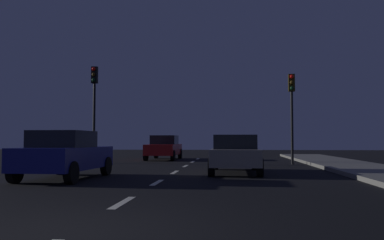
# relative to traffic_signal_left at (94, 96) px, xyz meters

# --- Properties ---
(ground_plane) EXTENTS (80.00, 80.00, 0.00)m
(ground_plane) POSITION_rel_traffic_signal_left_xyz_m (5.15, -8.92, -3.62)
(ground_plane) COLOR black
(lane_stripe_second) EXTENTS (0.16, 1.60, 0.01)m
(lane_stripe_second) POSITION_rel_traffic_signal_left_xyz_m (5.15, -13.32, -3.62)
(lane_stripe_second) COLOR silver
(lane_stripe_second) RESTS_ON ground_plane
(lane_stripe_third) EXTENTS (0.16, 1.60, 0.01)m
(lane_stripe_third) POSITION_rel_traffic_signal_left_xyz_m (5.15, -9.52, -3.62)
(lane_stripe_third) COLOR silver
(lane_stripe_third) RESTS_ON ground_plane
(lane_stripe_fourth) EXTENTS (0.16, 1.60, 0.01)m
(lane_stripe_fourth) POSITION_rel_traffic_signal_left_xyz_m (5.15, -5.72, -3.62)
(lane_stripe_fourth) COLOR silver
(lane_stripe_fourth) RESTS_ON ground_plane
(lane_stripe_fifth) EXTENTS (0.16, 1.60, 0.01)m
(lane_stripe_fifth) POSITION_rel_traffic_signal_left_xyz_m (5.15, -1.92, -3.62)
(lane_stripe_fifth) COLOR silver
(lane_stripe_fifth) RESTS_ON ground_plane
(lane_stripe_sixth) EXTENTS (0.16, 1.60, 0.01)m
(lane_stripe_sixth) POSITION_rel_traffic_signal_left_xyz_m (5.15, 1.88, -3.62)
(lane_stripe_sixth) COLOR silver
(lane_stripe_sixth) RESTS_ON ground_plane
(lane_stripe_seventh) EXTENTS (0.16, 1.60, 0.01)m
(lane_stripe_seventh) POSITION_rel_traffic_signal_left_xyz_m (5.15, 5.68, -3.62)
(lane_stripe_seventh) COLOR silver
(lane_stripe_seventh) RESTS_ON ground_plane
(traffic_signal_left) EXTENTS (0.32, 0.38, 5.20)m
(traffic_signal_left) POSITION_rel_traffic_signal_left_xyz_m (0.00, 0.00, 0.00)
(traffic_signal_left) COLOR black
(traffic_signal_left) RESTS_ON ground_plane
(traffic_signal_right) EXTENTS (0.32, 0.38, 4.64)m
(traffic_signal_right) POSITION_rel_traffic_signal_left_xyz_m (10.44, -0.00, -0.36)
(traffic_signal_right) COLOR black
(traffic_signal_right) RESTS_ON ground_plane
(car_stopped_ahead) EXTENTS (1.87, 4.35, 1.42)m
(car_stopped_ahead) POSITION_rel_traffic_signal_left_xyz_m (7.46, -5.81, -2.89)
(car_stopped_ahead) COLOR gray
(car_stopped_ahead) RESTS_ON ground_plane
(car_adjacent_lane) EXTENTS (2.01, 4.09, 1.52)m
(car_adjacent_lane) POSITION_rel_traffic_signal_left_xyz_m (2.04, -8.72, -2.85)
(car_adjacent_lane) COLOR navy
(car_adjacent_lane) RESTS_ON ground_plane
(car_oncoming_far) EXTENTS (1.86, 4.49, 1.53)m
(car_oncoming_far) POSITION_rel_traffic_signal_left_xyz_m (3.10, 4.40, -2.85)
(car_oncoming_far) COLOR #B21919
(car_oncoming_far) RESTS_ON ground_plane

